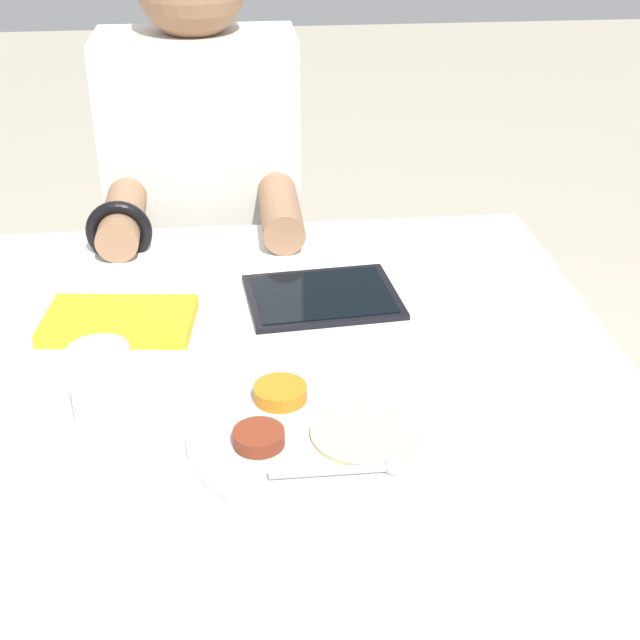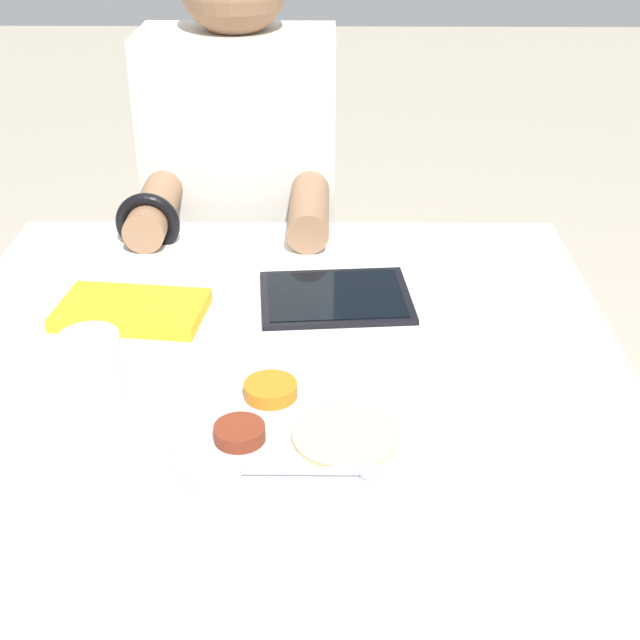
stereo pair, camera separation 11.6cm
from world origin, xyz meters
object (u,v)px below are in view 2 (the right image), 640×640
object	(u,v)px
red_notebook	(132,311)
person_diner	(245,254)
thali_tray	(299,430)
tablet_device	(336,297)
drinking_glass	(94,378)

from	to	relation	value
red_notebook	person_diner	world-z (taller)	person_diner
thali_tray	red_notebook	distance (m)	0.38
red_notebook	tablet_device	xyz separation A→B (m)	(0.30, 0.05, -0.00)
thali_tray	drinking_glass	world-z (taller)	drinking_glass
tablet_device	person_diner	bearing A→B (deg)	111.18
red_notebook	tablet_device	distance (m)	0.30
thali_tray	red_notebook	world-z (taller)	thali_tray
tablet_device	thali_tray	bearing A→B (deg)	-97.43
red_notebook	tablet_device	bearing A→B (deg)	10.38
thali_tray	red_notebook	bearing A→B (deg)	131.09
thali_tray	tablet_device	world-z (taller)	thali_tray
tablet_device	drinking_glass	distance (m)	0.42
red_notebook	person_diner	size ratio (longest dim) A/B	0.19
tablet_device	drinking_glass	xyz separation A→B (m)	(-0.29, -0.31, 0.05)
thali_tray	drinking_glass	bearing A→B (deg)	172.06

